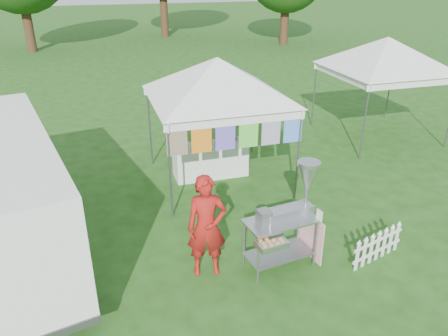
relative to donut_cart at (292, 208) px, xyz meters
name	(u,v)px	position (x,y,z in m)	size (l,w,h in m)	color
ground	(273,262)	(-0.25, 0.10, -1.11)	(120.00, 120.00, 0.00)	#214513
canopy_main	(217,58)	(-0.25, 3.60, 1.87)	(4.24, 4.24, 3.45)	#59595E
canopy_right	(389,37)	(5.25, 5.10, 1.88)	(4.24, 4.24, 3.45)	#59595E
donut_cart	(292,208)	(0.00, 0.00, 0.00)	(1.37, 1.09, 1.89)	gray
vendor	(207,227)	(-1.44, 0.18, -0.20)	(0.66, 0.44, 1.82)	#9E1713
picket_fence	(378,246)	(1.55, -0.38, -0.83)	(1.21, 0.39, 0.56)	white
display_table	(210,160)	(-0.37, 3.89, -0.70)	(1.80, 0.70, 0.82)	white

